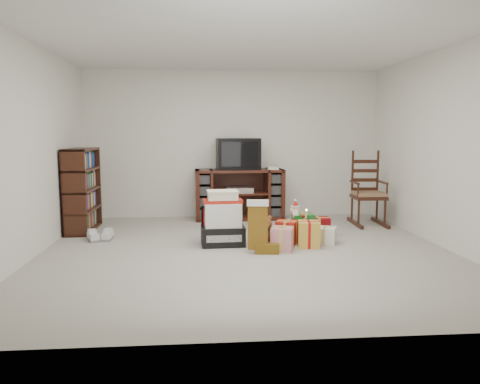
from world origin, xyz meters
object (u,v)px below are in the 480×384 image
(tv_stand, at_px, (239,194))
(mrs_claus_figurine, at_px, (210,224))
(red_suitcase, at_px, (219,225))
(santa_figurine, at_px, (295,225))
(rocking_chair, at_px, (367,198))
(teddy_bear, at_px, (265,233))
(bookshelf, at_px, (82,191))
(sneaker_pair, at_px, (100,236))
(gift_pile, at_px, (223,222))
(gift_cluster, at_px, (304,232))
(crt_television, at_px, (238,154))

(tv_stand, distance_m, mrs_claus_figurine, 1.64)
(red_suitcase, bearing_deg, santa_figurine, -12.30)
(tv_stand, xyz_separation_m, rocking_chair, (1.99, -0.61, -0.01))
(tv_stand, bearing_deg, santa_figurine, -70.71)
(rocking_chair, bearing_deg, red_suitcase, -151.22)
(tv_stand, distance_m, santa_figurine, 1.77)
(teddy_bear, xyz_separation_m, mrs_claus_figurine, (-0.68, 0.45, 0.04))
(tv_stand, distance_m, bookshelf, 2.51)
(red_suitcase, relative_size, santa_figurine, 1.09)
(bookshelf, xyz_separation_m, rocking_chair, (4.38, 0.14, -0.17))
(red_suitcase, height_order, sneaker_pair, red_suitcase)
(tv_stand, height_order, sneaker_pair, tv_stand)
(gift_pile, distance_m, gift_cluster, 1.09)
(gift_pile, height_order, mrs_claus_figurine, gift_pile)
(bookshelf, bearing_deg, crt_television, 17.68)
(santa_figurine, distance_m, gift_cluster, 0.21)
(santa_figurine, bearing_deg, crt_television, 111.39)
(tv_stand, relative_size, rocking_chair, 1.22)
(tv_stand, relative_size, mrs_claus_figurine, 2.64)
(teddy_bear, distance_m, gift_cluster, 0.58)
(mrs_claus_figurine, distance_m, sneaker_pair, 1.50)
(bookshelf, distance_m, santa_figurine, 3.17)
(tv_stand, distance_m, red_suitcase, 1.86)
(gift_cluster, bearing_deg, red_suitcase, 179.01)
(gift_cluster, bearing_deg, gift_pile, -178.91)
(mrs_claus_figurine, bearing_deg, rocking_chair, 20.20)
(mrs_claus_figurine, xyz_separation_m, crt_television, (0.50, 1.54, 0.88))
(rocking_chair, height_order, gift_cluster, rocking_chair)
(tv_stand, height_order, mrs_claus_figurine, tv_stand)
(tv_stand, xyz_separation_m, santa_figurine, (0.62, -1.64, -0.21))
(bookshelf, xyz_separation_m, mrs_claus_figurine, (1.87, -0.79, -0.37))
(red_suitcase, distance_m, santa_figurine, 1.05)
(red_suitcase, bearing_deg, sneaker_pair, 145.92)
(crt_television, bearing_deg, tv_stand, -18.16)
(teddy_bear, bearing_deg, gift_cluster, 16.79)
(sneaker_pair, bearing_deg, crt_television, 22.26)
(tv_stand, relative_size, red_suitcase, 2.52)
(santa_figurine, xyz_separation_m, sneaker_pair, (-2.63, 0.19, -0.16))
(teddy_bear, bearing_deg, sneaker_pair, 165.88)
(santa_figurine, bearing_deg, gift_cluster, -64.43)
(bookshelf, distance_m, sneaker_pair, 0.96)
(tv_stand, xyz_separation_m, crt_television, (-0.02, 0.01, 0.68))
(mrs_claus_figurine, xyz_separation_m, gift_cluster, (1.23, -0.29, -0.07))
(sneaker_pair, height_order, gift_cluster, gift_cluster)
(teddy_bear, xyz_separation_m, crt_television, (-0.18, 2.00, 0.92))
(gift_pile, height_order, gift_cluster, gift_pile)
(teddy_bear, xyz_separation_m, gift_cluster, (0.55, 0.17, -0.03))
(red_suitcase, height_order, crt_television, crt_television)
(gift_pile, xyz_separation_m, sneaker_pair, (-1.64, 0.40, -0.25))
(sneaker_pair, bearing_deg, mrs_claus_figurine, -17.40)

